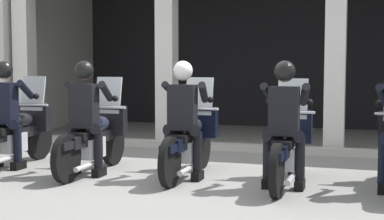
# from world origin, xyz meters

# --- Properties ---
(ground_plane) EXTENTS (80.00, 80.00, 0.00)m
(ground_plane) POSITION_xyz_m (0.00, 3.00, 0.00)
(ground_plane) COLOR gray
(station_building) EXTENTS (10.53, 4.21, 3.50)m
(station_building) POSITION_xyz_m (0.18, 5.01, 2.21)
(station_building) COLOR black
(station_building) RESTS_ON ground
(kerb_strip) EXTENTS (10.03, 0.24, 0.12)m
(kerb_strip) POSITION_xyz_m (0.18, 2.37, 0.06)
(kerb_strip) COLOR #B7B5AD
(kerb_strip) RESTS_ON ground
(motorcycle_far_left) EXTENTS (0.62, 2.04, 1.35)m
(motorcycle_far_left) POSITION_xyz_m (-2.73, -0.07, 0.50)
(motorcycle_far_left) COLOR black
(motorcycle_far_left) RESTS_ON ground
(police_officer_far_left) EXTENTS (0.63, 0.61, 1.58)m
(police_officer_far_left) POSITION_xyz_m (-2.73, -0.36, 0.94)
(police_officer_far_left) COLOR black
(police_officer_far_left) RESTS_ON ground
(motorcycle_left) EXTENTS (0.62, 2.04, 1.35)m
(motorcycle_left) POSITION_xyz_m (-1.36, -0.19, 0.50)
(motorcycle_left) COLOR black
(motorcycle_left) RESTS_ON ground
(police_officer_left) EXTENTS (0.63, 0.61, 1.58)m
(police_officer_left) POSITION_xyz_m (-1.37, -0.47, 0.94)
(police_officer_left) COLOR black
(police_officer_left) RESTS_ON ground
(motorcycle_center) EXTENTS (0.62, 2.04, 1.35)m
(motorcycle_center) POSITION_xyz_m (0.00, -0.03, 0.50)
(motorcycle_center) COLOR black
(motorcycle_center) RESTS_ON ground
(police_officer_center) EXTENTS (0.63, 0.61, 1.58)m
(police_officer_center) POSITION_xyz_m (0.00, -0.31, 0.94)
(police_officer_center) COLOR black
(police_officer_center) RESTS_ON ground
(motorcycle_right) EXTENTS (0.62, 2.04, 1.35)m
(motorcycle_right) POSITION_xyz_m (1.37, -0.19, 0.50)
(motorcycle_right) COLOR black
(motorcycle_right) RESTS_ON ground
(police_officer_right) EXTENTS (0.63, 0.61, 1.58)m
(police_officer_right) POSITION_xyz_m (1.37, -0.48, 0.94)
(police_officer_right) COLOR black
(police_officer_right) RESTS_ON ground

